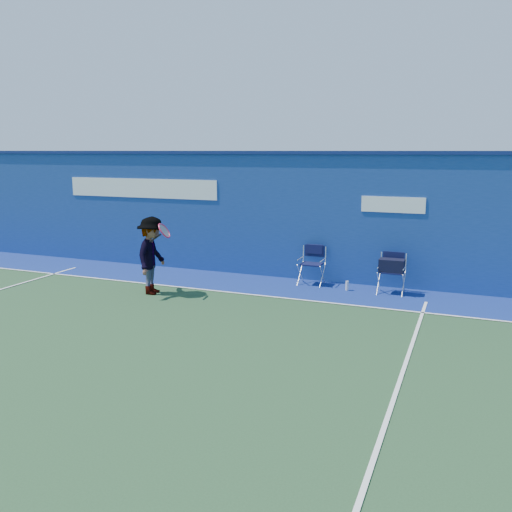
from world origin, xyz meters
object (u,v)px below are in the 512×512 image
at_px(directors_chair_left, 312,272).
at_px(directors_chair_right, 391,277).
at_px(tennis_player, 152,256).
at_px(water_bottle, 347,286).

height_order(directors_chair_left, directors_chair_right, directors_chair_left).
relative_size(directors_chair_right, tennis_player, 0.53).
relative_size(directors_chair_left, directors_chair_right, 1.02).
relative_size(directors_chair_left, water_bottle, 4.06).
distance_m(directors_chair_left, directors_chair_right, 1.86).
bearing_deg(tennis_player, directors_chair_right, 21.62).
xyz_separation_m(directors_chair_right, water_bottle, (-0.95, -0.11, -0.26)).
xyz_separation_m(directors_chair_left, directors_chair_right, (1.85, -0.16, 0.07)).
bearing_deg(directors_chair_right, directors_chair_left, 175.13).
height_order(directors_chair_left, tennis_player, tennis_player).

